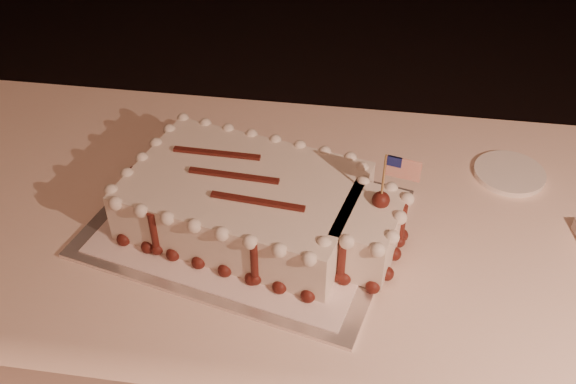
# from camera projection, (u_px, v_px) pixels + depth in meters

# --- Properties ---
(room_shell) EXTENTS (6.10, 8.10, 2.90)m
(room_shell) POSITION_uv_depth(u_px,v_px,m) (506.00, 93.00, 0.34)
(room_shell) COLOR black
(room_shell) RESTS_ON ground
(banquet_table) EXTENTS (2.40, 0.80, 0.75)m
(banquet_table) POSITION_uv_depth(u_px,v_px,m) (377.00, 347.00, 1.45)
(banquet_table) COLOR #FFDCC5
(banquet_table) RESTS_ON ground
(cake_board) EXTENTS (0.63, 0.53, 0.01)m
(cake_board) POSITION_uv_depth(u_px,v_px,m) (246.00, 222.00, 1.21)
(cake_board) COLOR silver
(cake_board) RESTS_ON banquet_table
(doily) EXTENTS (0.56, 0.47, 0.00)m
(doily) POSITION_uv_depth(u_px,v_px,m) (246.00, 220.00, 1.21)
(doily) COLOR white
(doily) RESTS_ON cake_board
(sheet_cake) EXTENTS (0.54, 0.38, 0.21)m
(sheet_cake) POSITION_uv_depth(u_px,v_px,m) (259.00, 204.00, 1.17)
(sheet_cake) COLOR white
(sheet_cake) RESTS_ON doily
(side_plate) EXTENTS (0.14, 0.14, 0.01)m
(side_plate) POSITION_uv_depth(u_px,v_px,m) (509.00, 173.00, 1.32)
(side_plate) COLOR white
(side_plate) RESTS_ON banquet_table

